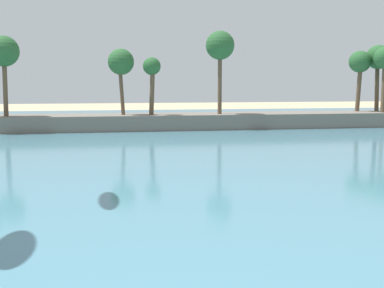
# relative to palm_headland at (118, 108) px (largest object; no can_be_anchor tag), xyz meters

# --- Properties ---
(sea) EXTENTS (220.00, 89.39, 0.06)m
(sea) POSITION_rel_palm_headland_xyz_m (-1.23, -4.66, -2.53)
(sea) COLOR teal
(sea) RESTS_ON ground
(palm_headland) EXTENTS (117.17, 6.12, 12.03)m
(palm_headland) POSITION_rel_palm_headland_xyz_m (0.00, 0.00, 0.00)
(palm_headland) COLOR slate
(palm_headland) RESTS_ON ground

